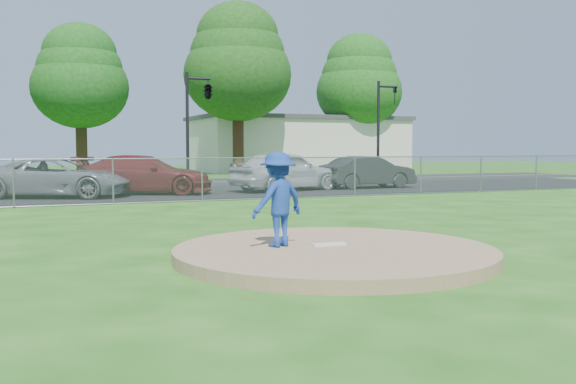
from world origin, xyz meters
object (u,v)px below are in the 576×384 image
Objects in this scene: parked_car_pearl at (285,171)px; parked_car_charcoal at (368,172)px; pitcher at (278,199)px; traffic_signal_center at (206,93)px; traffic_signal_right at (382,121)px; tree_far_right at (359,81)px; parked_car_darkred at (145,175)px; parked_car_gray at (58,178)px; tree_right at (238,61)px; tree_center at (80,76)px; commercial_building at (297,144)px.

parked_car_charcoal is (4.21, 0.20, -0.13)m from parked_car_pearl.
parked_car_charcoal is (10.84, 15.73, -0.26)m from pitcher.
traffic_signal_center and traffic_signal_right have the same top height.
tree_far_right is 2.01× the size of parked_car_darkred.
traffic_signal_right is at bearing -144.38° from pitcher.
parked_car_gray is 1.18× the size of parked_car_charcoal.
tree_right is at bearing 0.14° from parked_car_charcoal.
parked_car_gray is at bearing -97.80° from tree_center.
traffic_signal_center is 1.00× the size of traffic_signal_right.
tree_center is 1.84× the size of parked_car_darkred.
tree_far_right is 40.81m from pitcher.
parked_car_pearl is (-8.46, -6.04, -2.49)m from traffic_signal_right.
pitcher is 15.54m from parked_car_gray.
parked_car_darkred is at bearing -87.35° from tree_center.
pitcher is at bearing -158.94° from parked_car_darkred.
parked_car_charcoal is (13.49, 0.42, 0.00)m from parked_car_gray.
traffic_signal_right is 1.07× the size of parked_car_gray.
traffic_signal_center is at bearing -140.96° from tree_far_right.
parked_car_charcoal is at bearing -117.99° from tree_far_right.
tree_right is at bearing -11.31° from tree_center.
tree_right is 17.71m from parked_car_pearl.
tree_right is 7.28× the size of pitcher.
parked_car_pearl is (-3.22, -16.04, -6.78)m from tree_right.
tree_far_right reaches higher than traffic_signal_center.
tree_far_right is at bearing -140.51° from pitcher.
tree_right is 21.64m from parked_car_gray.
traffic_signal_center is 10.34m from traffic_signal_right.
traffic_signal_right is (-5.76, -13.00, -3.70)m from tree_far_right.
commercial_building is 41.18m from pitcher.
parked_car_charcoal is at bearing -44.10° from traffic_signal_center.
parked_car_pearl is at bearing -114.88° from commercial_building.
traffic_signal_center is (-5.03, -10.00, -3.04)m from tree_right.
pitcher is 16.88m from parked_car_pearl.
tree_right is 19.44m from parked_car_darkred.
traffic_signal_center reaches higher than pitcher.
commercial_building reaches higher than parked_car_darkred.
commercial_building is 10.73m from tree_right.
tree_far_right is at bearing -53.75° from parked_car_pearl.
commercial_building is 27.10m from parked_car_darkred.
tree_right reaches higher than parked_car_charcoal.
parked_car_darkred is (0.66, 15.86, -0.21)m from pitcher.
tree_far_right is 28.22m from parked_car_darkred.
commercial_building is 3.26× the size of parked_car_pearl.
tree_right is at bearing 117.64° from traffic_signal_right.
tree_right reaches higher than tree_far_right.
parked_car_gray is (-2.50, -18.25, -5.73)m from tree_center.
traffic_signal_right is at bearing -44.99° from parked_car_darkred.
tree_right is 11.60m from traffic_signal_center.
pitcher is at bearing -114.15° from commercial_building.
parked_car_gray is (-2.66, 15.31, -0.26)m from pitcher.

